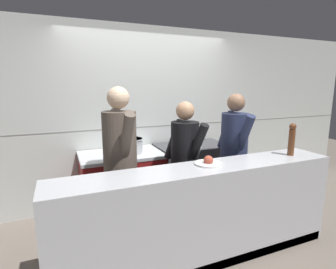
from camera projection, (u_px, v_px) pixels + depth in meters
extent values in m
plane|color=#6B6056|center=(187.00, 240.00, 3.03)|extent=(14.00, 14.00, 0.00)
cube|color=silver|center=(149.00, 116.00, 3.95)|extent=(8.00, 0.06, 2.60)
cube|color=gray|center=(150.00, 126.00, 3.95)|extent=(8.00, 0.00, 0.01)
cube|color=maroon|center=(122.00, 186.00, 3.55)|extent=(1.05, 0.70, 0.84)
cube|color=#B7BABF|center=(121.00, 155.00, 3.47)|extent=(1.07, 0.71, 0.04)
cube|color=#B7BABF|center=(128.00, 191.00, 3.23)|extent=(0.94, 0.03, 0.10)
cube|color=#38383D|center=(192.00, 174.00, 3.95)|extent=(1.04, 0.65, 0.89)
cube|color=black|center=(201.00, 207.00, 3.75)|extent=(1.02, 0.04, 0.10)
cube|color=#B7BABF|center=(202.00, 214.00, 2.62)|extent=(2.93, 0.45, 0.99)
cube|color=black|center=(212.00, 266.00, 2.52)|extent=(2.87, 0.04, 0.10)
cylinder|color=#B7BABF|center=(130.00, 146.00, 3.46)|extent=(0.32, 0.32, 0.20)
cylinder|color=#B7BABF|center=(130.00, 139.00, 3.45)|extent=(0.34, 0.34, 0.01)
cube|color=#B7BABF|center=(192.00, 147.00, 3.72)|extent=(0.26, 0.17, 0.01)
cube|color=black|center=(178.00, 146.00, 3.74)|extent=(0.11, 0.08, 0.02)
cylinder|color=white|center=(208.00, 164.00, 2.61)|extent=(0.28, 0.28, 0.02)
sphere|color=#B24733|center=(208.00, 160.00, 2.60)|extent=(0.10, 0.10, 0.10)
cylinder|color=brown|center=(291.00, 142.00, 2.92)|extent=(0.07, 0.07, 0.30)
sphere|color=brown|center=(293.00, 127.00, 2.89)|extent=(0.08, 0.08, 0.08)
cube|color=black|center=(122.00, 209.00, 2.91)|extent=(0.32, 0.23, 0.82)
cylinder|color=brown|center=(120.00, 143.00, 2.77)|extent=(0.39, 0.39, 0.68)
sphere|color=beige|center=(118.00, 98.00, 2.68)|extent=(0.23, 0.23, 0.23)
cylinder|color=brown|center=(113.00, 133.00, 2.94)|extent=(0.14, 0.35, 0.57)
cylinder|color=brown|center=(126.00, 139.00, 2.58)|extent=(0.14, 0.35, 0.57)
cube|color=black|center=(184.00, 203.00, 3.15)|extent=(0.32, 0.25, 0.74)
cylinder|color=black|center=(185.00, 148.00, 3.02)|extent=(0.41, 0.41, 0.61)
sphere|color=tan|center=(185.00, 111.00, 2.94)|extent=(0.21, 0.21, 0.21)
cylinder|color=black|center=(174.00, 140.00, 3.15)|extent=(0.19, 0.32, 0.51)
cylinder|color=black|center=(197.00, 145.00, 2.86)|extent=(0.19, 0.32, 0.51)
cube|color=black|center=(232.00, 192.00, 3.43)|extent=(0.30, 0.20, 0.78)
cylinder|color=#262D4C|center=(234.00, 139.00, 3.30)|extent=(0.36, 0.36, 0.64)
sphere|color=#8C664C|center=(236.00, 102.00, 3.22)|extent=(0.22, 0.22, 0.22)
cylinder|color=#262D4C|center=(226.00, 130.00, 3.47)|extent=(0.12, 0.33, 0.54)
cylinder|color=#262D4C|center=(244.00, 136.00, 3.10)|extent=(0.12, 0.33, 0.54)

